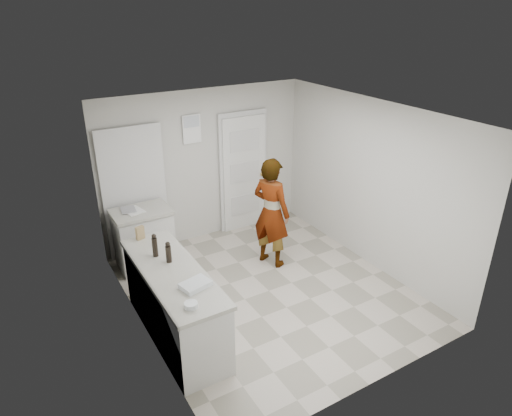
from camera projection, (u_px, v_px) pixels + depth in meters
ground at (269, 291)px, 6.41m from camera, size 4.00×4.00×0.00m
room_shell at (197, 182)px, 7.43m from camera, size 4.00×4.00×4.00m
main_counter at (175, 306)px, 5.40m from camera, size 0.64×1.96×0.93m
side_counter at (144, 240)px, 6.86m from camera, size 0.84×0.61×0.93m
person at (271, 213)px, 6.77m from camera, size 0.61×0.73×1.70m
cake_mix_box at (140, 233)px, 5.83m from camera, size 0.12×0.07×0.18m
spice_jar at (155, 242)px, 5.71m from camera, size 0.05×0.05×0.07m
oil_cruet_a at (168, 252)px, 5.30m from camera, size 0.07×0.07×0.27m
oil_cruet_b at (155, 246)px, 5.42m from camera, size 0.07×0.07×0.30m
baking_dish at (196, 285)px, 4.88m from camera, size 0.35×0.28×0.05m
egg_bowl at (191, 305)px, 4.55m from camera, size 0.14×0.14×0.05m
papers at (133, 211)px, 6.64m from camera, size 0.30×0.35×0.01m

